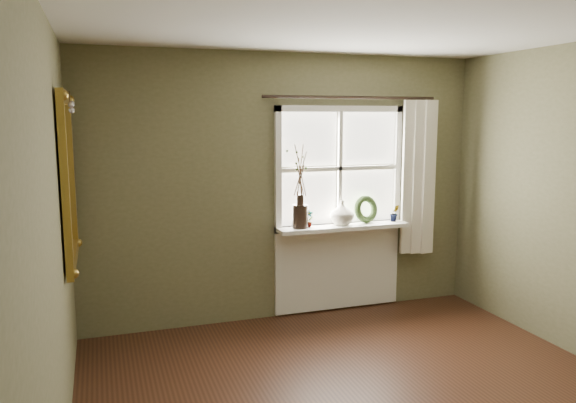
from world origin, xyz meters
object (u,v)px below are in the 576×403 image
at_px(dark_jug, 300,216).
at_px(wreath, 366,212).
at_px(cream_vase, 342,213).
at_px(gilt_mirror, 68,178).

distance_m(dark_jug, wreath, 0.73).
bearing_deg(dark_jug, wreath, 3.15).
bearing_deg(cream_vase, dark_jug, 180.00).
height_order(dark_jug, wreath, wreath).
height_order(cream_vase, gilt_mirror, gilt_mirror).
bearing_deg(wreath, gilt_mirror, 178.72).
height_order(dark_jug, cream_vase, cream_vase).
height_order(dark_jug, gilt_mirror, gilt_mirror).
distance_m(cream_vase, gilt_mirror, 2.61).
bearing_deg(gilt_mirror, wreath, 12.31).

